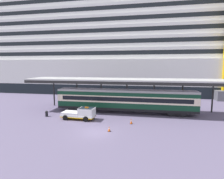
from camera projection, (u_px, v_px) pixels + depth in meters
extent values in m
plane|color=#5D5371|center=(95.00, 132.00, 22.55)|extent=(400.00, 400.00, 0.00)
cube|color=black|center=(99.00, 85.00, 64.92)|extent=(156.19, 29.00, 3.04)
cube|color=silver|center=(99.00, 71.00, 64.27)|extent=(156.19, 29.00, 7.08)
cube|color=silver|center=(99.00, 56.00, 63.62)|extent=(143.69, 26.68, 3.13)
cube|color=black|center=(87.00, 53.00, 50.65)|extent=(137.44, 0.12, 1.13)
cube|color=silver|center=(99.00, 47.00, 63.22)|extent=(137.94, 25.62, 3.13)
cube|color=black|center=(87.00, 42.00, 50.77)|extent=(131.95, 0.12, 1.13)
cube|color=silver|center=(99.00, 38.00, 62.82)|extent=(132.20, 24.55, 3.13)
cube|color=black|center=(88.00, 31.00, 50.89)|extent=(126.45, 0.12, 1.13)
cube|color=silver|center=(99.00, 29.00, 62.41)|extent=(126.45, 23.48, 3.13)
cube|color=black|center=(88.00, 20.00, 51.00)|extent=(120.95, 0.12, 1.13)
cube|color=silver|center=(99.00, 19.00, 62.01)|extent=(120.70, 22.41, 3.13)
cube|color=black|center=(88.00, 9.00, 51.12)|extent=(115.45, 0.12, 1.13)
cube|color=silver|center=(99.00, 10.00, 61.61)|extent=(114.95, 21.35, 3.13)
cube|color=silver|center=(99.00, 0.00, 61.21)|extent=(109.21, 20.28, 3.13)
cube|color=#B7B7B7|center=(125.00, 80.00, 31.96)|extent=(35.70, 6.10, 0.25)
cube|color=black|center=(123.00, 83.00, 29.13)|extent=(35.70, 0.20, 0.50)
cylinder|color=black|center=(54.00, 92.00, 37.76)|extent=(0.28, 0.28, 5.73)
cylinder|color=black|center=(77.00, 93.00, 36.81)|extent=(0.28, 0.28, 5.73)
cylinder|color=black|center=(101.00, 93.00, 35.87)|extent=(0.28, 0.28, 5.73)
cylinder|color=black|center=(127.00, 94.00, 34.92)|extent=(0.28, 0.28, 5.73)
cylinder|color=black|center=(154.00, 95.00, 33.97)|extent=(0.28, 0.28, 5.73)
cylinder|color=black|center=(182.00, 96.00, 33.03)|extent=(0.28, 0.28, 5.73)
cylinder|color=black|center=(213.00, 96.00, 32.08)|extent=(0.28, 0.28, 5.73)
cube|color=black|center=(125.00, 108.00, 32.11)|extent=(24.21, 2.80, 0.40)
cube|color=#0F3823|center=(125.00, 104.00, 32.03)|extent=(24.21, 2.80, 0.90)
cube|color=beige|center=(125.00, 98.00, 31.89)|extent=(24.21, 2.80, 1.20)
cube|color=black|center=(124.00, 100.00, 30.55)|extent=(22.27, 0.08, 0.72)
cube|color=#0F3823|center=(125.00, 93.00, 31.78)|extent=(24.21, 2.80, 0.60)
cube|color=#A8A8A8|center=(125.00, 91.00, 31.72)|extent=(24.21, 2.69, 0.36)
cube|color=black|center=(78.00, 108.00, 33.78)|extent=(3.20, 2.35, 0.50)
cylinder|color=black|center=(71.00, 109.00, 32.81)|extent=(0.84, 0.12, 0.84)
cylinder|color=black|center=(81.00, 110.00, 32.47)|extent=(0.84, 0.12, 0.84)
cube|color=black|center=(176.00, 112.00, 30.54)|extent=(3.20, 2.35, 0.50)
cylinder|color=black|center=(171.00, 114.00, 29.57)|extent=(0.84, 0.12, 0.84)
cylinder|color=black|center=(183.00, 115.00, 29.24)|extent=(0.84, 0.12, 0.84)
cube|color=white|center=(78.00, 116.00, 28.13)|extent=(5.29, 2.25, 0.36)
cube|color=#F2B20C|center=(78.00, 116.00, 28.14)|extent=(5.29, 2.27, 0.12)
cube|color=white|center=(87.00, 111.00, 27.70)|extent=(2.38, 2.03, 1.10)
cube|color=#19232D|center=(87.00, 109.00, 27.65)|extent=(2.17, 1.94, 0.44)
cube|color=orange|center=(87.00, 107.00, 27.61)|extent=(0.57, 0.23, 0.16)
cube|color=white|center=(72.00, 113.00, 28.32)|extent=(3.00, 2.06, 0.36)
cylinder|color=black|center=(90.00, 116.00, 28.73)|extent=(0.81, 0.29, 0.80)
cylinder|color=black|center=(86.00, 119.00, 26.80)|extent=(0.81, 0.29, 0.80)
cylinder|color=black|center=(71.00, 114.00, 29.50)|extent=(0.81, 0.29, 0.80)
cylinder|color=black|center=(65.00, 118.00, 27.57)|extent=(0.81, 0.29, 0.80)
cube|color=black|center=(109.00, 131.00, 22.90)|extent=(0.36, 0.36, 0.04)
cone|color=#EA590F|center=(109.00, 129.00, 22.86)|extent=(0.30, 0.30, 0.61)
cylinder|color=white|center=(109.00, 129.00, 22.85)|extent=(0.17, 0.17, 0.09)
cube|color=black|center=(131.00, 124.00, 25.90)|extent=(0.36, 0.36, 0.04)
cone|color=#EA590F|center=(131.00, 121.00, 25.85)|extent=(0.30, 0.30, 0.73)
cylinder|color=white|center=(131.00, 121.00, 25.85)|extent=(0.17, 0.17, 0.10)
cube|color=#595960|center=(224.00, 95.00, 44.05)|extent=(4.40, 4.40, 2.40)
cylinder|color=black|center=(47.00, 114.00, 29.66)|extent=(0.44, 0.44, 0.70)
sphere|color=black|center=(47.00, 112.00, 29.62)|extent=(0.48, 0.48, 0.48)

